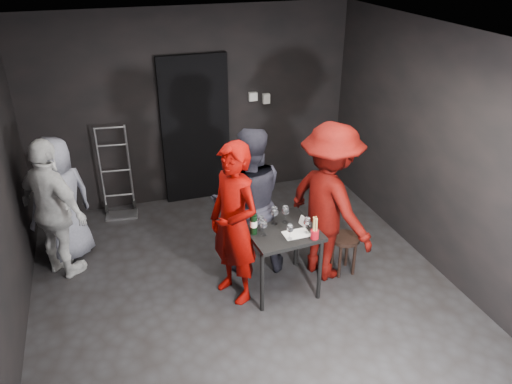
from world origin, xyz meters
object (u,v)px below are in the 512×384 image
object	(u,v)px
man_maroon	(331,188)
breadstick_cup	(315,228)
stool	(344,244)
woman_black	(249,191)
hand_truck	(120,199)
bystander_grey	(61,199)
wine_bottle	(254,224)
tasting_table	(281,236)
bystander_cream	(53,204)
server_red	(234,211)

from	to	relation	value
man_maroon	breadstick_cup	world-z (taller)	man_maroon
breadstick_cup	stool	bearing A→B (deg)	30.13
stool	woman_black	size ratio (longest dim) A/B	0.24
hand_truck	bystander_grey	size ratio (longest dim) A/B	0.82
bystander_grey	wine_bottle	distance (m)	2.34
hand_truck	woman_black	distance (m)	2.34
tasting_table	wine_bottle	size ratio (longest dim) A/B	2.47
tasting_table	breadstick_cup	bearing A→B (deg)	-48.17
tasting_table	stool	size ratio (longest dim) A/B	1.60
woman_black	man_maroon	distance (m)	0.89
bystander_cream	wine_bottle	size ratio (longest dim) A/B	5.94
man_maroon	wine_bottle	size ratio (longest dim) A/B	7.20
man_maroon	bystander_cream	world-z (taller)	man_maroon
bystander_cream	man_maroon	bearing A→B (deg)	-148.89
hand_truck	man_maroon	xyz separation A→B (m)	(2.13, -2.14, 0.87)
hand_truck	stool	distance (m)	3.20
woman_black	bystander_cream	xyz separation A→B (m)	(-2.05, 0.56, -0.09)
stool	breadstick_cup	xyz separation A→B (m)	(-0.53, -0.31, 0.50)
bystander_cream	wine_bottle	world-z (taller)	bystander_cream
tasting_table	bystander_grey	bearing A→B (deg)	148.38
stool	breadstick_cup	size ratio (longest dim) A/B	1.79
man_maroon	bystander_cream	bearing A→B (deg)	53.24
bystander_grey	wine_bottle	size ratio (longest dim) A/B	5.12
man_maroon	bystander_grey	world-z (taller)	man_maroon
server_red	wine_bottle	size ratio (longest dim) A/B	6.79
hand_truck	breadstick_cup	xyz separation A→B (m)	(1.79, -2.50, 0.64)
woman_black	wine_bottle	distance (m)	0.49
bystander_grey	breadstick_cup	xyz separation A→B (m)	(2.46, -1.64, 0.09)
bystander_cream	server_red	bearing A→B (deg)	-160.14
woman_black	bystander_cream	world-z (taller)	woman_black
tasting_table	man_maroon	bearing A→B (deg)	8.52
server_red	man_maroon	xyz separation A→B (m)	(1.09, 0.06, 0.06)
woman_black	hand_truck	bearing A→B (deg)	-47.64
woman_black	wine_bottle	world-z (taller)	woman_black
man_maroon	wine_bottle	distance (m)	0.92
hand_truck	bystander_grey	world-z (taller)	bystander_grey
wine_bottle	breadstick_cup	world-z (taller)	wine_bottle
tasting_table	woman_black	xyz separation A→B (m)	(-0.21, 0.46, 0.34)
man_maroon	stool	bearing A→B (deg)	-125.41
hand_truck	server_red	distance (m)	2.55
server_red	breadstick_cup	size ratio (longest dim) A/B	7.83
man_maroon	bystander_cream	distance (m)	3.00
woman_black	bystander_grey	world-z (taller)	woman_black
tasting_table	bystander_grey	distance (m)	2.59
woman_black	bystander_grey	bearing A→B (deg)	-18.85
wine_bottle	woman_black	bearing A→B (deg)	78.72
tasting_table	bystander_grey	size ratio (longest dim) A/B	0.48
tasting_table	bystander_grey	xyz separation A→B (m)	(-2.21, 1.36, 0.13)
stool	breadstick_cup	bearing A→B (deg)	-149.87
wine_bottle	tasting_table	bearing A→B (deg)	-0.04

